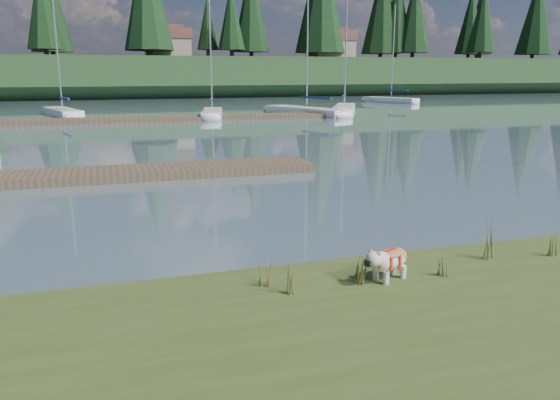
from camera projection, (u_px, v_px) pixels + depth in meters
name	position (u px, v px, depth m)	size (l,w,h in m)	color
ground	(150.00, 121.00, 38.50)	(200.00, 200.00, 0.00)	slate
ridge	(125.00, 77.00, 77.80)	(200.00, 20.00, 5.00)	#1D3419
bulldog	(389.00, 259.00, 8.41)	(0.90, 0.58, 0.53)	silver
dock_near	(76.00, 176.00, 17.81)	(16.00, 2.00, 0.30)	#4C3D2C
dock_far	(178.00, 118.00, 39.05)	(26.00, 2.20, 0.30)	#4C3D2C
sailboat_bg_1	(61.00, 111.00, 43.44)	(3.68, 7.87, 11.60)	white
sailboat_bg_2	(212.00, 112.00, 42.27)	(2.89, 7.29, 10.83)	white
sailboat_bg_3	(300.00, 110.00, 44.90)	(5.21, 9.70, 14.00)	white
sailboat_bg_4	(345.00, 107.00, 47.97)	(4.90, 7.49, 11.34)	white
sailboat_bg_5	(386.00, 99.00, 60.92)	(4.43, 7.16, 10.46)	white
weed_0	(294.00, 275.00, 7.92)	(0.17, 0.14, 0.64)	#475B23
weed_1	(361.00, 268.00, 8.29)	(0.17, 0.14, 0.59)	#475B23
weed_2	(490.00, 242.00, 9.32)	(0.17, 0.14, 0.75)	#475B23
weed_3	(265.00, 272.00, 8.21)	(0.17, 0.14, 0.52)	#475B23
weed_4	(442.00, 266.00, 8.58)	(0.17, 0.14, 0.41)	#475B23
weed_5	(553.00, 242.00, 9.52)	(0.17, 0.14, 0.59)	#475B23
mud_lip	(299.00, 281.00, 9.17)	(60.00, 0.50, 0.14)	#33281C
conifer_3	(42.00, 6.00, 71.80)	(4.84, 4.84, 12.25)	#382619
conifer_5	(231.00, 17.00, 77.48)	(3.96, 3.96, 10.35)	#382619
conifer_7	(397.00, 14.00, 86.00)	(5.28, 5.28, 13.20)	#382619
conifer_8	(483.00, 18.00, 86.25)	(4.62, 4.62, 11.77)	#382619
conifer_9	(536.00, 14.00, 92.53)	(5.94, 5.94, 14.62)	#382619
house_1	(167.00, 42.00, 76.58)	(6.30, 5.30, 4.65)	gray
house_2	(331.00, 44.00, 81.76)	(6.30, 5.30, 4.65)	gray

